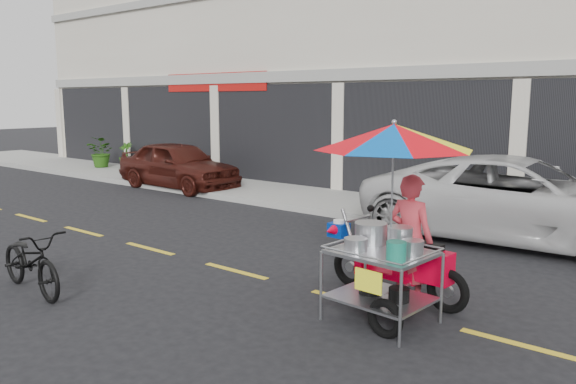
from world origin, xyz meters
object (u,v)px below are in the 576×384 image
Objects in this scene: white_pickup at (520,200)px; near_bicycle at (31,261)px; maroon_sedan at (178,165)px; food_vendor_rig at (397,193)px.

near_bicycle is at bearing 144.10° from white_pickup.
white_pickup is 7.87m from near_bicycle.
near_bicycle is (5.18, -6.91, -0.24)m from maroon_sedan.
near_bicycle is at bearing -141.72° from maroon_sedan.
maroon_sedan is at bearing 158.11° from food_vendor_rig.
maroon_sedan reaches higher than near_bicycle.
food_vendor_rig is at bearing -115.31° from maroon_sedan.
near_bicycle is 0.71× the size of food_vendor_rig.
food_vendor_rig reaches higher than maroon_sedan.
maroon_sedan is 8.64m from near_bicycle.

